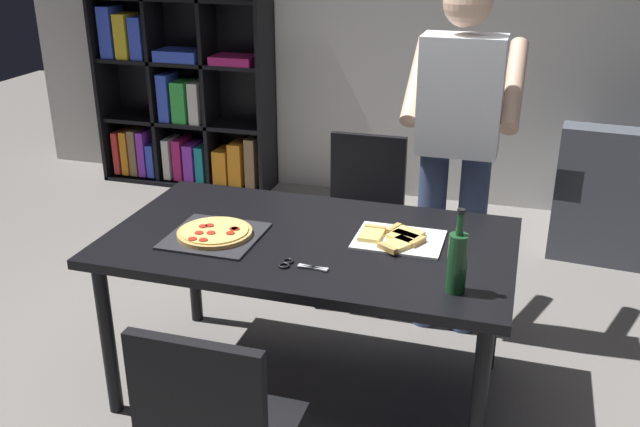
# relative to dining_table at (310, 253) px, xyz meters

# --- Properties ---
(ground_plane) EXTENTS (12.00, 12.00, 0.00)m
(ground_plane) POSITION_rel_dining_table_xyz_m (0.00, 0.00, -0.68)
(ground_plane) COLOR gray
(back_wall) EXTENTS (6.40, 0.10, 2.80)m
(back_wall) POSITION_rel_dining_table_xyz_m (0.00, 2.60, 0.72)
(back_wall) COLOR silver
(back_wall) RESTS_ON ground_plane
(dining_table) EXTENTS (1.68, 0.95, 0.75)m
(dining_table) POSITION_rel_dining_table_xyz_m (0.00, 0.00, 0.00)
(dining_table) COLOR black
(dining_table) RESTS_ON ground_plane
(chair_far_side) EXTENTS (0.42, 0.42, 0.90)m
(chair_far_side) POSITION_rel_dining_table_xyz_m (0.00, 0.96, -0.17)
(chair_far_side) COLOR black
(chair_far_side) RESTS_ON ground_plane
(bookshelf) EXTENTS (1.40, 0.35, 1.95)m
(bookshelf) POSITION_rel_dining_table_xyz_m (-1.82, 2.38, 0.25)
(bookshelf) COLOR black
(bookshelf) RESTS_ON ground_plane
(person_serving_pizza) EXTENTS (0.55, 0.54, 1.75)m
(person_serving_pizza) POSITION_rel_dining_table_xyz_m (0.51, 0.74, 0.32)
(person_serving_pizza) COLOR #38476B
(person_serving_pizza) RESTS_ON ground_plane
(pepperoni_pizza_on_tray) EXTENTS (0.37, 0.37, 0.04)m
(pepperoni_pizza_on_tray) POSITION_rel_dining_table_xyz_m (-0.38, -0.11, 0.09)
(pepperoni_pizza_on_tray) COLOR #2D2D33
(pepperoni_pizza_on_tray) RESTS_ON dining_table
(pizza_slices_on_towel) EXTENTS (0.36, 0.30, 0.03)m
(pizza_slices_on_towel) POSITION_rel_dining_table_xyz_m (0.35, 0.07, 0.08)
(pizza_slices_on_towel) COLOR white
(pizza_slices_on_towel) RESTS_ON dining_table
(wine_bottle) EXTENTS (0.07, 0.07, 0.32)m
(wine_bottle) POSITION_rel_dining_table_xyz_m (0.63, -0.29, 0.19)
(wine_bottle) COLOR #194723
(wine_bottle) RESTS_ON dining_table
(kitchen_scissors) EXTENTS (0.19, 0.09, 0.01)m
(kitchen_scissors) POSITION_rel_dining_table_xyz_m (0.03, -0.27, 0.08)
(kitchen_scissors) COLOR silver
(kitchen_scissors) RESTS_ON dining_table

